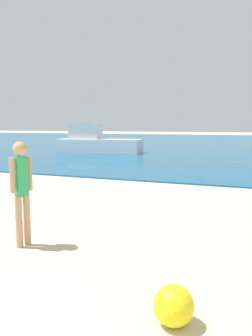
# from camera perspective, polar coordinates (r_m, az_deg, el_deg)

# --- Properties ---
(water) EXTENTS (160.00, 60.00, 0.06)m
(water) POSITION_cam_1_polar(r_m,az_deg,el_deg) (41.19, 18.47, 4.16)
(water) COLOR #14567F
(water) RESTS_ON ground
(person_standing) EXTENTS (0.23, 0.38, 1.72)m
(person_standing) POSITION_cam_1_polar(r_m,az_deg,el_deg) (5.70, -17.24, -3.18)
(person_standing) COLOR tan
(person_standing) RESTS_ON ground
(boat_near) EXTENTS (6.09, 2.48, 2.01)m
(boat_near) POSITION_cam_1_polar(r_m,az_deg,el_deg) (24.08, -5.02, 4.30)
(boat_near) COLOR white
(boat_near) RESTS_ON water
(beach_ball) EXTENTS (0.41, 0.41, 0.41)m
(beach_ball) POSITION_cam_1_polar(r_m,az_deg,el_deg) (3.63, 8.05, -22.08)
(beach_ball) COLOR yellow
(beach_ball) RESTS_ON ground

